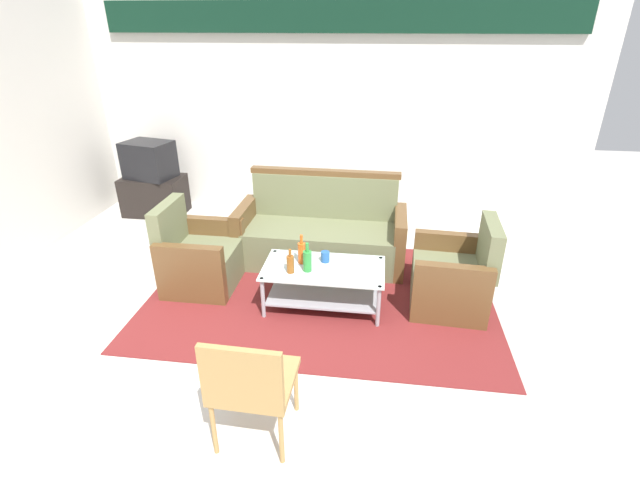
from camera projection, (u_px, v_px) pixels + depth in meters
The scene contains 14 objects.
ground_plane at pixel (295, 343), 3.81m from camera, with size 14.00×14.00×0.00m, color beige.
wall_back at pixel (335, 102), 5.89m from camera, with size 6.52×0.19×2.80m.
rug at pixel (321, 295), 4.46m from camera, with size 3.28×2.23×0.01m, color maroon.
couch at pixel (321, 235), 4.98m from camera, with size 1.81×0.77×0.96m.
armchair_left at pixel (200, 258), 4.54m from camera, with size 0.70×0.76×0.85m.
armchair_right at pixel (453, 278), 4.20m from camera, with size 0.74×0.80×0.85m.
coffee_table at pixel (324, 281), 4.18m from camera, with size 1.10×0.60×0.40m.
bottle_green at pixel (307, 260), 4.03m from camera, with size 0.08×0.08×0.27m.
bottle_brown at pixel (290, 264), 4.01m from camera, with size 0.07×0.07×0.23m.
bottle_orange at pixel (302, 252), 4.16m from camera, with size 0.07×0.07×0.28m.
cup at pixel (325, 257), 4.21m from camera, with size 0.08×0.08×0.10m, color #2659A5.
tv_stand at pixel (155, 195), 6.26m from camera, with size 0.80×0.50×0.52m, color black.
television at pixel (149, 160), 6.05m from camera, with size 0.68×0.56×0.48m.
wicker_chair at pixel (250, 382), 2.70m from camera, with size 0.49×0.49×0.84m.
Camera 1 is at (0.62, -3.00, 2.43)m, focal length 25.59 mm.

